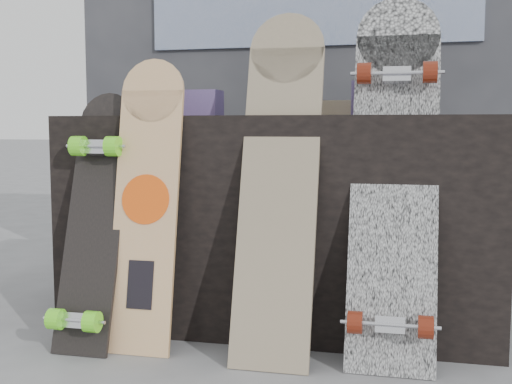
% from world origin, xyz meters
% --- Properties ---
extents(ground, '(60.00, 60.00, 0.00)m').
position_xyz_m(ground, '(0.00, 0.00, 0.00)').
color(ground, slate).
rests_on(ground, ground).
extents(vendor_table, '(1.60, 0.60, 0.80)m').
position_xyz_m(vendor_table, '(0.00, 0.50, 0.40)').
color(vendor_table, black).
rests_on(vendor_table, ground).
extents(booth, '(2.40, 0.22, 2.20)m').
position_xyz_m(booth, '(0.00, 1.35, 1.10)').
color(booth, '#313136').
rests_on(booth, ground).
extents(merch_box_purple, '(0.18, 0.12, 0.10)m').
position_xyz_m(merch_box_purple, '(-0.32, 0.47, 0.85)').
color(merch_box_purple, '#433D7C').
rests_on(merch_box_purple, vendor_table).
extents(merch_box_small, '(0.14, 0.14, 0.12)m').
position_xyz_m(merch_box_small, '(0.35, 0.41, 0.86)').
color(merch_box_small, '#433D7C').
rests_on(merch_box_small, vendor_table).
extents(merch_box_flat, '(0.22, 0.10, 0.06)m').
position_xyz_m(merch_box_flat, '(0.22, 0.58, 0.83)').
color(merch_box_flat, '#D1B78C').
rests_on(merch_box_flat, vendor_table).
extents(longboard_geisha, '(0.23, 0.22, 1.00)m').
position_xyz_m(longboard_geisha, '(-0.40, 0.14, 0.53)').
color(longboard_geisha, '#D6B190').
rests_on(longboard_geisha, ground).
extents(longboard_celtic, '(0.26, 0.37, 1.16)m').
position_xyz_m(longboard_celtic, '(0.06, 0.17, 0.61)').
color(longboard_celtic, beige).
rests_on(longboard_celtic, ground).
extents(longboard_cascadia, '(0.28, 0.42, 1.20)m').
position_xyz_m(longboard_cascadia, '(0.43, 0.22, 0.63)').
color(longboard_cascadia, silver).
rests_on(longboard_cascadia, ground).
extents(skateboard_dark, '(0.20, 0.35, 0.89)m').
position_xyz_m(skateboard_dark, '(-0.58, 0.11, 0.45)').
color(skateboard_dark, black).
rests_on(skateboard_dark, ground).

